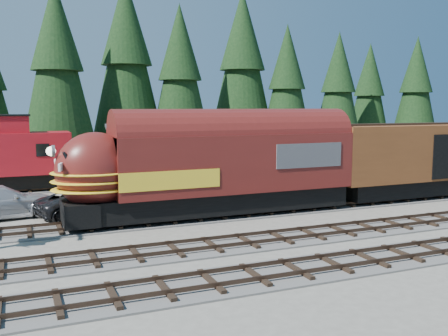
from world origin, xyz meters
name	(u,v)px	position (x,y,z in m)	size (l,w,h in m)	color
ground	(272,229)	(0.00, 0.00, 0.00)	(120.00, 120.00, 0.00)	#6B665B
track_siding	(373,201)	(10.00, 4.00, 0.06)	(68.00, 3.20, 0.33)	#4C4947
track_main_south	(442,220)	(10.00, -2.00, 0.06)	(68.00, 3.20, 0.33)	#4C4947
track_spur	(51,189)	(-10.00, 18.00, 0.06)	(32.00, 3.20, 0.33)	#4C4947
depot	(203,156)	(0.00, 10.50, 2.96)	(12.80, 7.00, 5.30)	yellow
conifer_backdrop	(194,71)	(4.28, 24.55, 9.99)	(78.58, 23.58, 16.89)	black
locomotive	(206,171)	(-2.26, 4.00, 2.81)	(17.89, 3.56, 4.86)	black
boxcar	(428,157)	(14.71, 4.00, 2.92)	(15.65, 3.35, 4.92)	black
pickup_truck_a	(87,202)	(-8.64, 7.23, 0.82)	(2.71, 5.87, 1.63)	black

